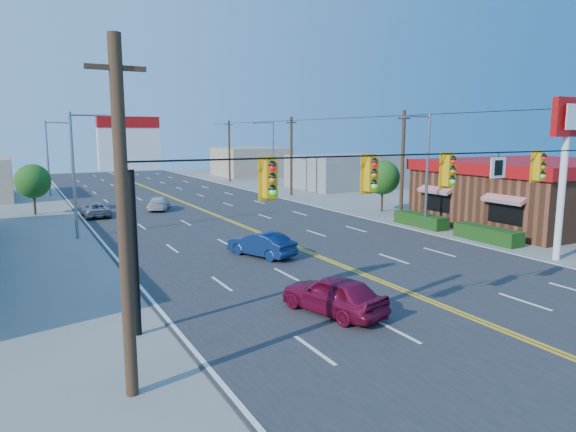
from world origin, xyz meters
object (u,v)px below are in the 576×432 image
kfc_pylon (566,146)px  pizza_hut_sign (131,181)px  kfc (535,192)px  car_magenta (334,296)px  car_silver (95,210)px  car_blue (261,245)px  signal_span (471,185)px  car_white (159,204)px

kfc_pylon → pizza_hut_sign: bearing=180.0°
kfc → pizza_hut_sign: bearing=-165.5°
kfc → kfc_pylon: kfc_pylon is taller
car_magenta → car_silver: 28.19m
car_blue → car_silver: bearing=-93.4°
car_blue → signal_span: bearing=80.9°
kfc_pylon → car_blue: 16.71m
kfc → car_silver: kfc is taller
car_blue → car_white: size_ratio=1.01×
kfc → pizza_hut_sign: 32.04m
signal_span → pizza_hut_sign: signal_span is taller
kfc → kfc_pylon: 12.52m
signal_span → pizza_hut_sign: 11.60m
car_blue → car_silver: 19.41m
car_blue → kfc: bearing=158.8°
kfc → car_white: 30.42m
car_magenta → car_white: (0.82, 29.02, -0.15)m
kfc → pizza_hut_sign: size_ratio=2.38×
kfc → car_silver: (-28.66, 18.32, -1.80)m
car_magenta → car_blue: size_ratio=1.06×
car_silver → pizza_hut_sign: bearing=84.9°
kfc_pylon → car_magenta: bearing=-174.4°
kfc_pylon → car_silver: kfc_pylon is taller
signal_span → car_silver: 31.82m
signal_span → car_white: signal_span is taller
car_blue → car_silver: (-6.03, 18.45, -0.09)m
pizza_hut_sign → car_magenta: 8.29m
kfc → car_blue: kfc is taller
car_white → car_silver: (-5.41, -1.21, 0.00)m
signal_span → kfc: (20.02, 12.00, -2.51)m
kfc_pylon → signal_span: bearing=-160.2°
car_white → car_silver: car_silver is taller
car_blue → car_white: bearing=-109.7°
car_white → car_blue: bearing=112.8°
pizza_hut_sign → car_silver: (2.24, 26.32, -4.60)m
pizza_hut_sign → car_white: 28.95m
car_white → pizza_hut_sign: bearing=95.5°
kfc_pylon → pizza_hut_sign: (-22.00, 0.00, -0.86)m
car_white → car_silver: 5.54m
car_magenta → car_silver: (-4.59, 27.81, -0.15)m
pizza_hut_sign → car_white: (7.65, 27.54, -4.60)m
car_white → kfc: bearing=161.0°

